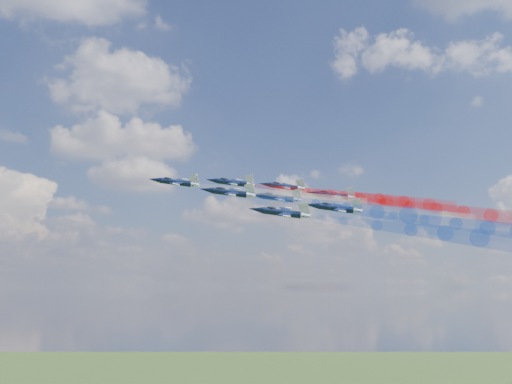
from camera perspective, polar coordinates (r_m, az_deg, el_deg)
name	(u,v)px	position (r m, az deg, el deg)	size (l,w,h in m)	color
jet_lead	(176,182)	(140.00, -7.71, 0.93)	(9.96, 12.45, 3.32)	black
trail_lead	(282,196)	(137.08, 2.49, -0.36)	(4.15, 38.95, 4.15)	silver
jet_inner_left	(230,193)	(126.93, -2.52, -0.06)	(9.96, 12.45, 3.32)	black
trail_inner_left	(346,208)	(126.53, 8.70, -1.49)	(4.15, 38.95, 4.15)	blue
jet_inner_right	(232,183)	(146.43, -2.30, 0.90)	(9.96, 12.45, 3.32)	black
trail_inner_right	(333,195)	(145.75, 7.43, -0.32)	(4.15, 38.95, 4.15)	red
jet_outer_left	(282,213)	(115.60, 2.55, -2.01)	(9.96, 12.45, 3.32)	black
trail_outer_left	(411,229)	(117.72, 14.72, -3.51)	(4.15, 38.95, 4.15)	blue
jet_center_third	(278,198)	(136.72, 2.13, -0.56)	(9.96, 12.45, 3.32)	black
trail_center_third	(386,212)	(138.17, 12.46, -1.85)	(4.15, 38.95, 4.15)	silver
jet_outer_right	(284,187)	(155.95, 2.72, 0.53)	(9.96, 12.45, 3.32)	black
trail_outer_right	(379,199)	(157.32, 11.78, -0.62)	(4.15, 38.95, 4.15)	red
jet_rear_left	(336,208)	(125.79, 7.72, -1.55)	(9.96, 12.45, 3.32)	black
trail_rear_left	(456,223)	(129.86, 18.71, -2.89)	(4.15, 38.95, 4.15)	blue
jet_rear_right	(333,195)	(145.54, 7.41, -0.33)	(9.96, 12.45, 3.32)	black
trail_rear_right	(436,208)	(149.09, 16.96, -1.53)	(4.15, 38.95, 4.15)	red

